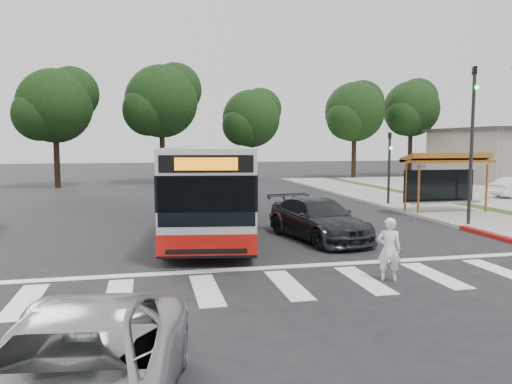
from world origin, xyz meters
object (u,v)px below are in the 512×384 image
object	(u,v)px
silver_suv_south	(72,381)
transit_bus	(212,188)
dark_sedan	(318,219)
pedestrian	(389,249)

from	to	relation	value
silver_suv_south	transit_bus	bearing A→B (deg)	83.85
transit_bus	dark_sedan	world-z (taller)	transit_bus
transit_bus	pedestrian	xyz separation A→B (m)	(3.35, -8.47, -0.84)
dark_sedan	silver_suv_south	distance (m)	12.92
transit_bus	pedestrian	world-z (taller)	transit_bus
pedestrian	transit_bus	bearing A→B (deg)	-44.86
pedestrian	silver_suv_south	xyz separation A→B (m)	(-6.79, -5.43, -0.07)
pedestrian	dark_sedan	distance (m)	5.51
silver_suv_south	dark_sedan	bearing A→B (deg)	65.61
transit_bus	dark_sedan	distance (m)	4.62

